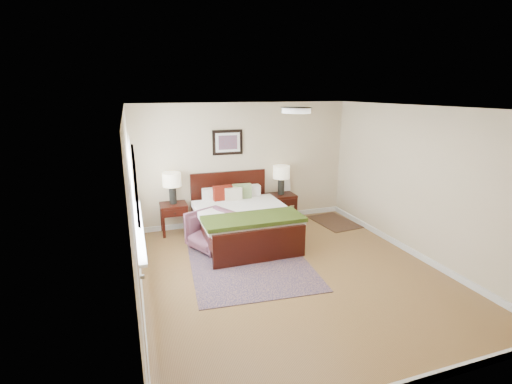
% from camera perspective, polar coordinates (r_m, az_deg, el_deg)
% --- Properties ---
extents(floor, '(5.00, 5.00, 0.00)m').
position_cam_1_polar(floor, '(5.90, 5.51, -12.22)').
color(floor, olive).
rests_on(floor, ground).
extents(back_wall, '(4.50, 0.04, 2.50)m').
position_cam_1_polar(back_wall, '(7.72, -1.85, 4.32)').
color(back_wall, beige).
rests_on(back_wall, ground).
extents(front_wall, '(4.50, 0.04, 2.50)m').
position_cam_1_polar(front_wall, '(3.47, 23.45, -11.10)').
color(front_wall, beige).
rests_on(front_wall, ground).
extents(left_wall, '(0.04, 5.00, 2.50)m').
position_cam_1_polar(left_wall, '(4.98, -18.50, -2.69)').
color(left_wall, beige).
rests_on(left_wall, ground).
extents(right_wall, '(0.04, 5.00, 2.50)m').
position_cam_1_polar(right_wall, '(6.67, 23.73, 1.27)').
color(right_wall, beige).
rests_on(right_wall, ground).
extents(ceiling, '(4.50, 5.00, 0.02)m').
position_cam_1_polar(ceiling, '(5.24, 6.22, 12.81)').
color(ceiling, white).
rests_on(ceiling, back_wall).
extents(window, '(0.11, 2.72, 1.32)m').
position_cam_1_polar(window, '(5.62, -18.16, 0.69)').
color(window, silver).
rests_on(window, left_wall).
extents(door, '(0.06, 1.00, 2.18)m').
position_cam_1_polar(door, '(3.43, -17.46, -14.22)').
color(door, silver).
rests_on(door, ground).
extents(ceil_fixture, '(0.44, 0.44, 0.08)m').
position_cam_1_polar(ceil_fixture, '(5.24, 6.21, 12.43)').
color(ceil_fixture, white).
rests_on(ceil_fixture, ceiling).
extents(bed, '(1.70, 2.05, 1.10)m').
position_cam_1_polar(bed, '(6.88, -2.15, -3.45)').
color(bed, black).
rests_on(bed, ground).
extents(wall_art, '(0.62, 0.05, 0.50)m').
position_cam_1_polar(wall_art, '(7.52, -4.39, 7.63)').
color(wall_art, black).
rests_on(wall_art, back_wall).
extents(nightstand_left, '(0.51, 0.45, 0.60)m').
position_cam_1_polar(nightstand_left, '(7.38, -12.53, -2.74)').
color(nightstand_left, black).
rests_on(nightstand_left, ground).
extents(nightstand_right, '(0.59, 0.45, 0.59)m').
position_cam_1_polar(nightstand_right, '(7.96, 3.86, -1.97)').
color(nightstand_right, black).
rests_on(nightstand_right, ground).
extents(lamp_left, '(0.35, 0.35, 0.61)m').
position_cam_1_polar(lamp_left, '(7.26, -12.80, 1.48)').
color(lamp_left, black).
rests_on(lamp_left, nightstand_left).
extents(lamp_right, '(0.35, 0.35, 0.61)m').
position_cam_1_polar(lamp_right, '(7.80, 3.91, 2.69)').
color(lamp_right, black).
rests_on(lamp_right, nightstand_right).
extents(armchair, '(0.99, 0.98, 0.68)m').
position_cam_1_polar(armchair, '(6.61, -6.67, -5.93)').
color(armchair, brown).
rests_on(armchair, ground).
extents(rug_persian, '(2.08, 2.79, 0.01)m').
position_cam_1_polar(rug_persian, '(6.29, -1.35, -10.25)').
color(rug_persian, '#0B1238').
rests_on(rug_persian, ground).
extents(rug_navy, '(0.83, 1.15, 0.01)m').
position_cam_1_polar(rug_navy, '(8.14, 11.95, -4.51)').
color(rug_navy, black).
rests_on(rug_navy, ground).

